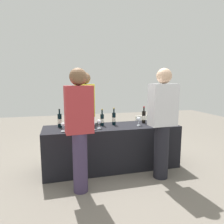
% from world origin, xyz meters
% --- Properties ---
extents(ground_plane, '(12.00, 12.00, 0.00)m').
position_xyz_m(ground_plane, '(0.00, 0.00, 0.00)').
color(ground_plane, slate).
extents(tasting_table, '(2.36, 0.67, 0.76)m').
position_xyz_m(tasting_table, '(0.00, 0.00, 0.38)').
color(tasting_table, black).
rests_on(tasting_table, ground_plane).
extents(wine_bottle_0, '(0.07, 0.07, 0.32)m').
position_xyz_m(wine_bottle_0, '(-0.89, 0.14, 0.88)').
color(wine_bottle_0, black).
rests_on(wine_bottle_0, tasting_table).
extents(wine_bottle_1, '(0.07, 0.07, 0.31)m').
position_xyz_m(wine_bottle_1, '(-0.78, 0.08, 0.87)').
color(wine_bottle_1, black).
rests_on(wine_bottle_1, tasting_table).
extents(wine_bottle_2, '(0.08, 0.08, 0.33)m').
position_xyz_m(wine_bottle_2, '(-0.44, 0.14, 0.88)').
color(wine_bottle_2, black).
rests_on(wine_bottle_2, tasting_table).
extents(wine_bottle_3, '(0.07, 0.07, 0.32)m').
position_xyz_m(wine_bottle_3, '(-0.34, 0.06, 0.88)').
color(wine_bottle_3, black).
rests_on(wine_bottle_3, tasting_table).
extents(wine_bottle_4, '(0.06, 0.06, 0.30)m').
position_xyz_m(wine_bottle_4, '(-0.16, 0.07, 0.87)').
color(wine_bottle_4, black).
rests_on(wine_bottle_4, tasting_table).
extents(wine_bottle_5, '(0.06, 0.06, 0.31)m').
position_xyz_m(wine_bottle_5, '(0.06, 0.08, 0.88)').
color(wine_bottle_5, black).
rests_on(wine_bottle_5, tasting_table).
extents(wine_bottle_6, '(0.07, 0.07, 0.32)m').
position_xyz_m(wine_bottle_6, '(0.64, 0.10, 0.88)').
color(wine_bottle_6, black).
rests_on(wine_bottle_6, tasting_table).
extents(wine_bottle_7, '(0.07, 0.07, 0.33)m').
position_xyz_m(wine_bottle_7, '(0.80, 0.14, 0.88)').
color(wine_bottle_7, black).
rests_on(wine_bottle_7, tasting_table).
extents(wine_glass_0, '(0.06, 0.06, 0.14)m').
position_xyz_m(wine_glass_0, '(-0.84, -0.17, 0.86)').
color(wine_glass_0, silver).
rests_on(wine_glass_0, tasting_table).
extents(wine_glass_1, '(0.07, 0.07, 0.14)m').
position_xyz_m(wine_glass_1, '(-0.36, -0.18, 0.86)').
color(wine_glass_1, silver).
rests_on(wine_glass_1, tasting_table).
extents(wine_glass_2, '(0.07, 0.07, 0.15)m').
position_xyz_m(wine_glass_2, '(-0.25, -0.11, 0.87)').
color(wine_glass_2, silver).
rests_on(wine_glass_2, tasting_table).
extents(wine_glass_3, '(0.07, 0.07, 0.15)m').
position_xyz_m(wine_glass_3, '(0.47, -0.07, 0.87)').
color(wine_glass_3, silver).
rests_on(wine_glass_3, tasting_table).
extents(wine_glass_4, '(0.08, 0.08, 0.14)m').
position_xyz_m(wine_glass_4, '(0.69, -0.07, 0.86)').
color(wine_glass_4, silver).
rests_on(wine_glass_4, tasting_table).
extents(ice_bucket, '(0.21, 0.21, 0.20)m').
position_xyz_m(ice_bucket, '(0.86, -0.00, 0.86)').
color(ice_bucket, silver).
rests_on(ice_bucket, tasting_table).
extents(server_pouring, '(0.41, 0.26, 1.71)m').
position_xyz_m(server_pouring, '(-0.39, 0.62, 0.94)').
color(server_pouring, '#3F3351').
rests_on(server_pouring, ground_plane).
extents(guest_0, '(0.38, 0.23, 1.71)m').
position_xyz_m(guest_0, '(-0.63, -0.68, 0.95)').
color(guest_0, '#3F3351').
rests_on(guest_0, ground_plane).
extents(guest_1, '(0.43, 0.25, 1.74)m').
position_xyz_m(guest_1, '(0.66, -0.58, 0.94)').
color(guest_1, black).
rests_on(guest_1, ground_plane).
extents(menu_board, '(0.46, 0.12, 0.75)m').
position_xyz_m(menu_board, '(1.01, 0.94, 0.38)').
color(menu_board, white).
rests_on(menu_board, ground_plane).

